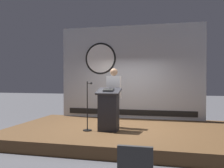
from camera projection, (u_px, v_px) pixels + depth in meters
ground_plane at (120, 138)px, 7.03m from camera, size 40.00×40.00×0.00m
stage_platform at (120, 133)px, 7.03m from camera, size 6.40×4.00×0.30m
banner_display at (130, 72)px, 8.80m from camera, size 5.17×0.12×3.35m
podium at (109, 110)px, 6.67m from camera, size 0.64×0.49×1.18m
speaker_person at (114, 97)px, 7.13m from camera, size 0.40×0.26×1.73m
microphone_stand at (88, 114)px, 6.71m from camera, size 0.24×0.50×1.35m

